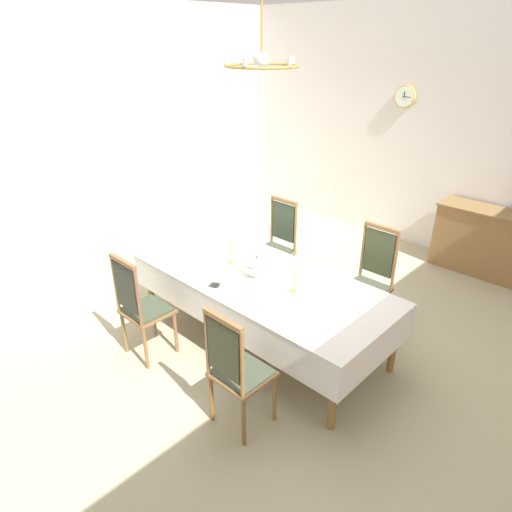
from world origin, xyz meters
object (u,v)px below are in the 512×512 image
candlestick_east (294,279)px  bowl_near_left (271,253)px  chair_north_b (370,278)px  chandelier (262,64)px  soup_tureen (257,266)px  dining_table (260,283)px  candlestick_west (231,251)px  chair_south_b (237,369)px  spoon_secondary (240,297)px  bowl_near_right (230,293)px  spoon_primary (265,251)px  chair_north_a (277,243)px  chair_south_a (141,306)px  mounted_clock (405,97)px  sideboard (490,243)px  bowl_far_left (215,286)px

candlestick_east → bowl_near_left: candlestick_east is taller
chair_north_b → chandelier: chandelier is taller
soup_tureen → candlestick_east: size_ratio=0.79×
dining_table → chandelier: size_ratio=4.15×
soup_tureen → candlestick_west: candlestick_west is taller
chair_south_b → candlestick_east: size_ratio=3.33×
spoon_secondary → chandelier: bearing=91.9°
bowl_near_right → spoon_primary: size_ratio=0.89×
chair_north_a → spoon_primary: (0.28, -0.53, 0.17)m
candlestick_east → bowl_near_left: bearing=147.2°
soup_tureen → candlestick_east: bearing=0.0°
chair_south_a → bowl_near_left: bearing=74.7°
soup_tureen → bowl_near_right: 0.47m
chair_south_b → spoon_primary: chair_south_b is taller
chair_south_b → candlestick_east: chair_south_b is taller
candlestick_east → bowl_near_left: size_ratio=2.08×
mounted_clock → chandelier: bearing=-83.0°
soup_tureen → candlestick_west: size_ratio=0.72×
spoon_primary → sideboard: bearing=52.9°
chair_south_a → chair_north_b: chair_north_b is taller
chair_north_a → spoon_secondary: bearing=119.1°
bowl_far_left → soup_tureen: bearing=76.9°
soup_tureen → spoon_primary: size_ratio=1.51×
chair_south_b → spoon_secondary: size_ratio=6.49×
bowl_near_left → bowl_near_right: 0.94m
spoon_primary → mounted_clock: bearing=83.6°
dining_table → chair_south_a: size_ratio=2.42×
chair_north_b → mounted_clock: (-1.10, 2.46, 1.56)m
chair_north_b → bowl_near_left: chair_north_b is taller
candlestick_east → mounted_clock: size_ratio=1.09×
chandelier → soup_tureen: bearing=-180.0°
chair_south_b → chandelier: (-0.68, 1.00, 2.15)m
chair_south_b → mounted_clock: size_ratio=3.62×
chair_south_a → chandelier: bearing=56.6°
sideboard → chair_south_b: bearing=83.0°
spoon_primary → chandelier: chandelier is taller
chair_north_b → candlestick_east: 1.07m
bowl_near_left → candlestick_east: bearing=-32.8°
soup_tureen → spoon_primary: bearing=124.5°
candlestick_east → chandelier: size_ratio=0.51×
bowl_near_right → spoon_primary: bearing=113.9°
spoon_secondary → spoon_primary: bearing=104.1°
chair_north_b → spoon_secondary: (-0.55, -1.43, 0.17)m
chair_south_a → mounted_clock: size_ratio=3.63×
spoon_primary → bowl_far_left: bearing=-84.5°
chair_north_b → bowl_far_left: (-0.84, -1.48, 0.18)m
chair_north_a → bowl_far_left: 1.57m
candlestick_east → bowl_far_left: 0.77m
dining_table → candlestick_east: size_ratio=8.10×
soup_tureen → spoon_secondary: soup_tureen is taller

